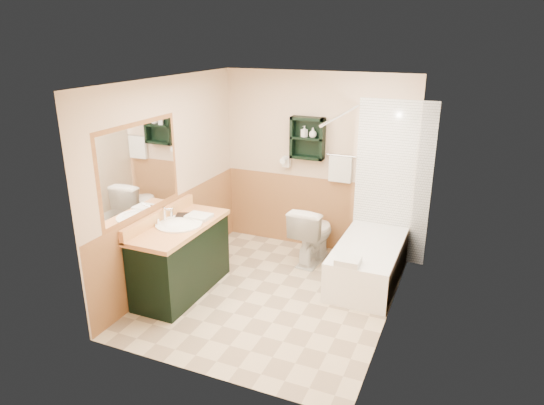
# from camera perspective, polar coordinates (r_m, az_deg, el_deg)

# --- Properties ---
(floor) EXTENTS (3.00, 3.00, 0.00)m
(floor) POSITION_cam_1_polar(r_m,az_deg,el_deg) (5.67, 0.01, -10.82)
(floor) COLOR beige
(floor) RESTS_ON ground
(back_wall) EXTENTS (2.60, 0.04, 2.40)m
(back_wall) POSITION_cam_1_polar(r_m,az_deg,el_deg) (6.54, 5.28, 4.66)
(back_wall) COLOR beige
(back_wall) RESTS_ON ground
(left_wall) EXTENTS (0.04, 3.00, 2.40)m
(left_wall) POSITION_cam_1_polar(r_m,az_deg,el_deg) (5.80, -12.09, 2.37)
(left_wall) COLOR beige
(left_wall) RESTS_ON ground
(right_wall) EXTENTS (0.04, 3.00, 2.40)m
(right_wall) POSITION_cam_1_polar(r_m,az_deg,el_deg) (4.84, 14.54, -1.25)
(right_wall) COLOR beige
(right_wall) RESTS_ON ground
(ceiling) EXTENTS (2.60, 3.00, 0.04)m
(ceiling) POSITION_cam_1_polar(r_m,az_deg,el_deg) (4.92, 0.01, 14.33)
(ceiling) COLOR white
(ceiling) RESTS_ON back_wall
(wainscot_left) EXTENTS (2.98, 2.98, 1.00)m
(wainscot_left) POSITION_cam_1_polar(r_m,az_deg,el_deg) (6.01, -11.35, -4.05)
(wainscot_left) COLOR #AF7347
(wainscot_left) RESTS_ON left_wall
(wainscot_back) EXTENTS (2.58, 2.58, 1.00)m
(wainscot_back) POSITION_cam_1_polar(r_m,az_deg,el_deg) (6.72, 5.00, -1.19)
(wainscot_back) COLOR #AF7347
(wainscot_back) RESTS_ON back_wall
(mirror_frame) EXTENTS (1.30, 1.30, 1.00)m
(mirror_frame) POSITION_cam_1_polar(r_m,az_deg,el_deg) (5.26, -15.27, 3.79)
(mirror_frame) COLOR olive
(mirror_frame) RESTS_ON left_wall
(mirror_glass) EXTENTS (1.20, 1.20, 0.90)m
(mirror_glass) POSITION_cam_1_polar(r_m,az_deg,el_deg) (5.26, -15.22, 3.79)
(mirror_glass) COLOR white
(mirror_glass) RESTS_ON left_wall
(tile_right) EXTENTS (1.50, 1.50, 2.10)m
(tile_right) POSITION_cam_1_polar(r_m,az_deg,el_deg) (5.59, 15.26, -0.13)
(tile_right) COLOR white
(tile_right) RESTS_ON right_wall
(tile_back) EXTENTS (0.95, 0.95, 2.10)m
(tile_back) POSITION_cam_1_polar(r_m,az_deg,el_deg) (6.31, 13.98, 2.20)
(tile_back) COLOR white
(tile_back) RESTS_ON back_wall
(tile_accent) EXTENTS (1.50, 1.50, 0.10)m
(tile_accent) POSITION_cam_1_polar(r_m,az_deg,el_deg) (5.38, 15.96, 8.44)
(tile_accent) COLOR #134525
(tile_accent) RESTS_ON right_wall
(wall_shelf) EXTENTS (0.45, 0.15, 0.55)m
(wall_shelf) POSITION_cam_1_polar(r_m,az_deg,el_deg) (6.38, 4.19, 7.56)
(wall_shelf) COLOR black
(wall_shelf) RESTS_ON back_wall
(hair_dryer) EXTENTS (0.10, 0.24, 0.18)m
(hair_dryer) POSITION_cam_1_polar(r_m,az_deg,el_deg) (6.59, 1.71, 4.85)
(hair_dryer) COLOR white
(hair_dryer) RESTS_ON back_wall
(towel_bar) EXTENTS (0.40, 0.06, 0.40)m
(towel_bar) POSITION_cam_1_polar(r_m,az_deg,el_deg) (6.34, 8.14, 5.48)
(towel_bar) COLOR white
(towel_bar) RESTS_ON back_wall
(curtain_rod) EXTENTS (0.03, 1.60, 0.03)m
(curtain_rod) POSITION_cam_1_polar(r_m,az_deg,el_deg) (5.50, 8.31, 10.27)
(curtain_rod) COLOR silver
(curtain_rod) RESTS_ON back_wall
(shower_curtain) EXTENTS (1.05, 1.05, 1.70)m
(shower_curtain) POSITION_cam_1_polar(r_m,az_deg,el_deg) (5.86, 8.37, 2.28)
(shower_curtain) COLOR #C0B091
(shower_curtain) RESTS_ON curtain_rod
(vanity) EXTENTS (0.59, 1.31, 0.83)m
(vanity) POSITION_cam_1_polar(r_m,az_deg,el_deg) (5.66, -10.63, -6.48)
(vanity) COLOR black
(vanity) RESTS_ON ground
(bathtub) EXTENTS (0.72, 1.50, 0.48)m
(bathtub) POSITION_cam_1_polar(r_m,az_deg,el_deg) (6.00, 11.30, -6.82)
(bathtub) COLOR white
(bathtub) RESTS_ON ground
(toilet) EXTENTS (0.48, 0.80, 0.76)m
(toilet) POSITION_cam_1_polar(r_m,az_deg,el_deg) (6.33, 4.80, -3.69)
(toilet) COLOR white
(toilet) RESTS_ON ground
(counter_towel) EXTENTS (0.28, 0.22, 0.04)m
(counter_towel) POSITION_cam_1_polar(r_m,az_deg,el_deg) (5.64, -8.59, -1.62)
(counter_towel) COLOR white
(counter_towel) RESTS_ON vanity
(vanity_book) EXTENTS (0.16, 0.08, 0.23)m
(vanity_book) POSITION_cam_1_polar(r_m,az_deg,el_deg) (5.68, -11.39, -0.66)
(vanity_book) COLOR black
(vanity_book) RESTS_ON vanity
(tub_towel) EXTENTS (0.26, 0.22, 0.07)m
(tub_towel) POSITION_cam_1_polar(r_m,az_deg,el_deg) (5.34, 8.93, -6.83)
(tub_towel) COLOR white
(tub_towel) RESTS_ON bathtub
(soap_bottle_a) EXTENTS (0.12, 0.16, 0.07)m
(soap_bottle_a) POSITION_cam_1_polar(r_m,az_deg,el_deg) (6.38, 3.82, 8.01)
(soap_bottle_a) COLOR white
(soap_bottle_a) RESTS_ON wall_shelf
(soap_bottle_b) EXTENTS (0.12, 0.14, 0.10)m
(soap_bottle_b) POSITION_cam_1_polar(r_m,az_deg,el_deg) (6.34, 4.83, 8.06)
(soap_bottle_b) COLOR white
(soap_bottle_b) RESTS_ON wall_shelf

